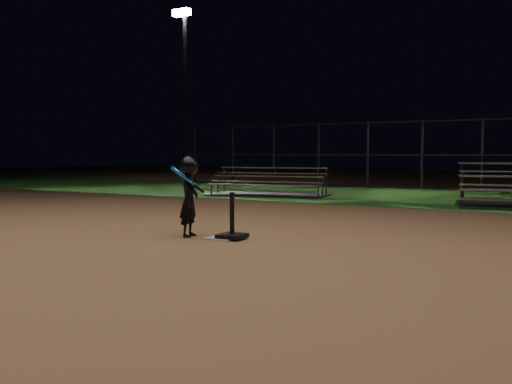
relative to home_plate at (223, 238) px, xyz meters
name	(u,v)px	position (x,y,z in m)	size (l,w,h in m)	color
ground	(223,239)	(0.00, 0.00, -0.01)	(80.00, 80.00, 0.00)	#946543
grass_strip	(399,195)	(0.00, 10.00, -0.01)	(60.00, 8.00, 0.01)	#21531A
home_plate	(223,238)	(0.00, 0.00, 0.00)	(0.45, 0.45, 0.02)	beige
batting_tee	(232,230)	(0.15, 0.00, 0.13)	(0.38, 0.38, 0.69)	black
child_batter	(189,194)	(-0.57, -0.10, 0.65)	(0.44, 0.64, 1.25)	black
bleacher_left	(268,190)	(-3.45, 7.79, 0.17)	(3.78, 2.28, 0.87)	#A3A3A7
backstop_fence	(422,155)	(0.00, 13.00, 1.24)	(20.08, 0.08, 2.50)	#38383D
light_pole_left	(185,80)	(-12.00, 14.94, 4.93)	(0.90, 0.53, 8.30)	#2D2D30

